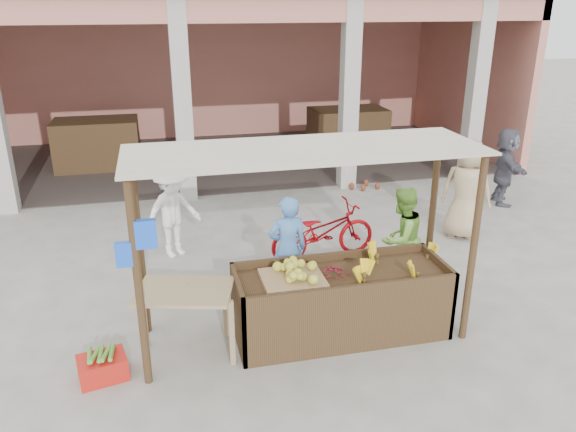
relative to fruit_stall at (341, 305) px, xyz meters
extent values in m
plane|color=slate|center=(-0.50, 0.00, -0.40)|extent=(60.00, 60.00, 0.00)
cube|color=tan|center=(-0.50, 11.40, 1.60)|extent=(14.00, 0.20, 4.00)
cube|color=tan|center=(6.40, 8.50, 1.60)|extent=(0.20, 6.00, 4.00)
cube|color=tan|center=(-0.50, 5.65, 3.35)|extent=(14.00, 0.30, 0.50)
cube|color=#B3AFA4|center=(-1.50, 5.65, 1.60)|extent=(0.35, 0.35, 4.00)
cube|color=#B3AFA4|center=(2.00, 5.65, 1.60)|extent=(0.35, 0.35, 4.00)
cube|color=#B3AFA4|center=(5.00, 5.65, 1.60)|extent=(0.35, 0.35, 4.00)
cube|color=#47311C|center=(-3.50, 8.50, 0.20)|extent=(2.00, 1.20, 1.20)
cube|color=#47311C|center=(3.00, 8.50, 0.20)|extent=(2.00, 1.20, 1.20)
cube|color=#47311C|center=(0.00, 0.00, 0.00)|extent=(2.60, 0.95, 0.80)
cylinder|color=#47311C|center=(-2.35, -0.45, 0.78)|extent=(0.09, 0.09, 2.35)
cylinder|color=#47311C|center=(1.45, -0.45, 0.78)|extent=(0.09, 0.09, 2.35)
cylinder|color=#47311C|center=(-2.35, 0.60, 0.78)|extent=(0.09, 0.09, 2.35)
cylinder|color=#47311C|center=(1.45, 0.60, 0.78)|extent=(0.09, 0.09, 2.35)
cube|color=beige|center=(-0.45, 0.08, 1.97)|extent=(4.00, 1.35, 0.03)
cube|color=blue|center=(-2.23, -0.45, 1.35)|extent=(0.22, 0.08, 0.30)
cube|color=blue|center=(-2.45, -0.45, 1.15)|extent=(0.18, 0.07, 0.26)
cube|color=#9F7D52|center=(-0.62, -0.01, 0.43)|extent=(0.73, 0.63, 0.06)
ellipsoid|color=gold|center=(-0.62, -0.01, 0.53)|extent=(0.62, 0.55, 0.14)
ellipsoid|color=maroon|center=(-0.13, 0.01, 0.47)|extent=(0.41, 0.34, 0.13)
cube|color=tan|center=(-1.88, -0.03, 0.44)|extent=(1.21, 0.96, 0.04)
cube|color=tan|center=(-2.36, -0.34, 0.01)|extent=(0.06, 0.06, 0.82)
cube|color=tan|center=(-1.40, -0.34, 0.01)|extent=(0.06, 0.06, 0.82)
cube|color=tan|center=(-2.36, 0.27, 0.01)|extent=(0.06, 0.06, 0.82)
cube|color=tan|center=(-1.40, 0.27, 0.01)|extent=(0.06, 0.06, 0.82)
cube|color=red|center=(-2.83, -0.27, -0.27)|extent=(0.58, 0.47, 0.27)
ellipsoid|color=maroon|center=(2.25, 5.22, -0.09)|extent=(0.45, 0.45, 0.61)
ellipsoid|color=maroon|center=(2.61, 5.27, -0.09)|extent=(0.45, 0.45, 0.61)
ellipsoid|color=maroon|center=(2.44, 5.53, -0.09)|extent=(0.45, 0.45, 0.61)
ellipsoid|color=maroon|center=(2.05, 5.37, -0.09)|extent=(0.45, 0.45, 0.61)
imported|color=#508DD9|center=(-0.44, 1.02, 0.40)|extent=(0.62, 0.46, 1.60)
imported|color=#78B63F|center=(1.21, 0.99, 0.40)|extent=(0.88, 0.74, 1.59)
imported|color=#92050C|center=(0.41, 2.16, 0.08)|extent=(0.85, 1.90, 0.96)
imported|color=white|center=(-1.90, 2.82, 0.41)|extent=(1.17, 0.96, 1.63)
imported|color=tan|center=(3.06, 2.44, 0.56)|extent=(1.10, 1.05, 1.93)
imported|color=#4D4D5A|center=(4.75, 3.85, 0.43)|extent=(1.09, 1.65, 1.65)
camera|label=1|loc=(-2.03, -5.76, 3.52)|focal=35.00mm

